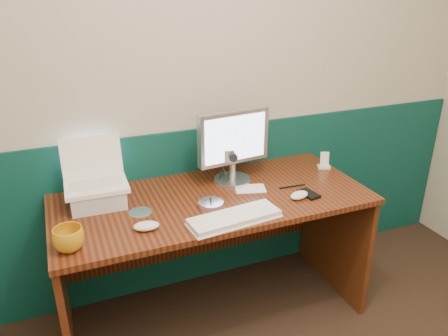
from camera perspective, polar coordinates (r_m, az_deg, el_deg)
name	(u,v)px	position (r m, az deg, el deg)	size (l,w,h in m)	color
back_wall	(211,83)	(2.44, -1.73, 11.04)	(3.50, 0.04, 2.50)	#B9B29D
wainscot	(213,205)	(2.69, -1.45, -4.85)	(3.48, 0.02, 1.00)	#08352F
desk	(214,258)	(2.42, -1.36, -11.71)	(1.60, 0.70, 0.75)	#3D130B
laptop_riser	(98,196)	(2.23, -16.17, -3.56)	(0.26, 0.22, 0.09)	#B8BDC3
laptop	(94,165)	(2.16, -16.66, 0.42)	(0.30, 0.23, 0.25)	white
monitor	(233,147)	(2.32, 1.14, 2.73)	(0.40, 0.11, 0.40)	silver
keyboard	(234,218)	(2.01, 1.37, -6.59)	(0.43, 0.14, 0.02)	white
mouse_right	(299,195)	(2.24, 9.79, -3.51)	(0.11, 0.06, 0.04)	white
mouse_left	(146,226)	(1.97, -10.12, -7.46)	(0.12, 0.07, 0.04)	white
mug	(69,239)	(1.90, -19.63, -8.74)	(0.13, 0.13, 0.10)	#C58512
camcorder	(226,167)	(2.36, 0.25, 0.11)	(0.08, 0.11, 0.18)	#A9A9AD
cd_spindle	(211,204)	(2.13, -1.72, -4.74)	(0.12, 0.12, 0.03)	silver
cd_loose_a	(140,212)	(2.13, -10.88, -5.69)	(0.11, 0.11, 0.00)	silver
pen	(292,186)	(2.36, 8.92, -2.38)	(0.01, 0.01, 0.15)	black
papers	(250,189)	(2.32, 3.45, -2.72)	(0.16, 0.11, 0.00)	white
dock	(324,167)	(2.64, 12.90, 0.16)	(0.07, 0.05, 0.01)	white
music_player	(325,159)	(2.62, 13.00, 1.16)	(0.05, 0.01, 0.09)	white
pda	(309,194)	(2.29, 11.00, -3.35)	(0.07, 0.12, 0.01)	black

